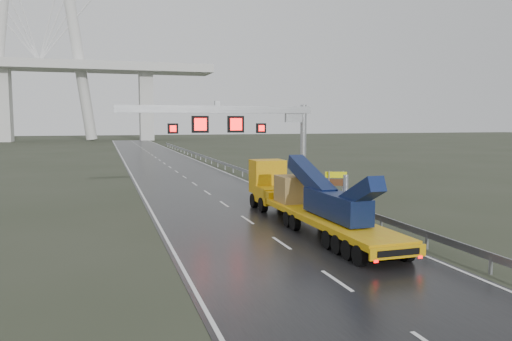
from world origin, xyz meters
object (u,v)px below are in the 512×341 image
object	(u,v)px
exit_sign_pair	(336,182)
sign_gantry	(245,125)
striped_barrier	(309,192)
heavy_haul_truck	(301,197)

from	to	relation	value
exit_sign_pair	sign_gantry	bearing A→B (deg)	155.46
sign_gantry	exit_sign_pair	world-z (taller)	sign_gantry
exit_sign_pair	striped_barrier	xyz separation A→B (m)	(-0.29, 3.94, -1.20)
exit_sign_pair	striped_barrier	distance (m)	4.13
sign_gantry	striped_barrier	size ratio (longest dim) A/B	13.21
sign_gantry	exit_sign_pair	size ratio (longest dim) A/B	5.91
exit_sign_pair	striped_barrier	world-z (taller)	exit_sign_pair
sign_gantry	heavy_haul_truck	distance (m)	10.55
exit_sign_pair	striped_barrier	bearing A→B (deg)	117.02
heavy_haul_truck	striped_barrier	world-z (taller)	heavy_haul_truck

